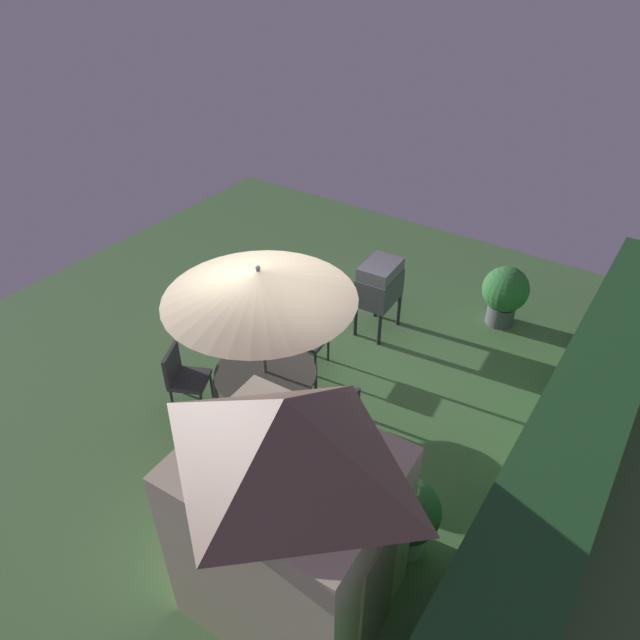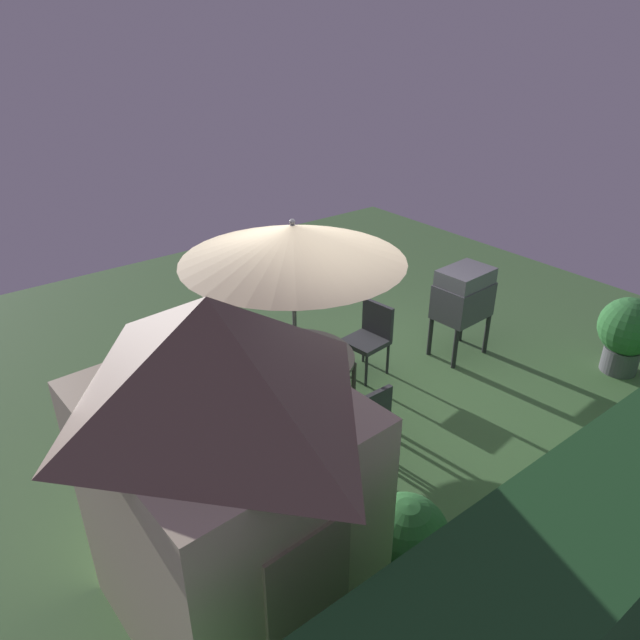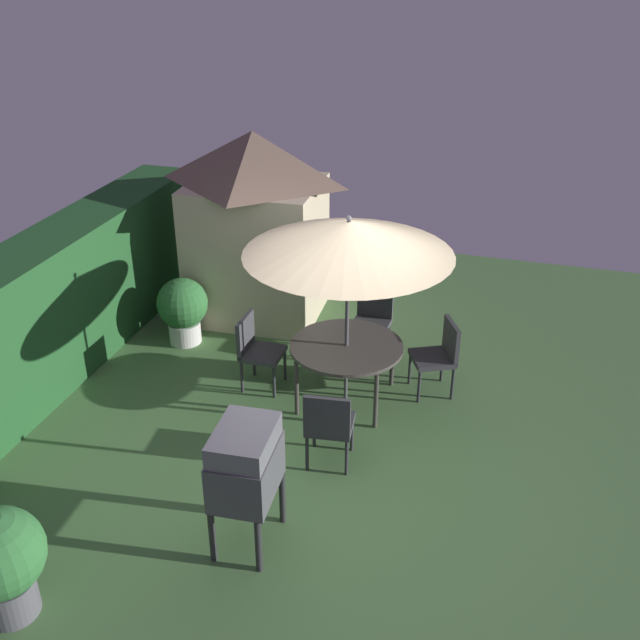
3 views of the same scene
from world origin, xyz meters
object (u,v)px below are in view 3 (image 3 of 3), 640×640
Objects in this scene: garden_shed at (256,225)px; patio_table at (346,349)px; bbq_grill at (245,464)px; chair_toward_house at (256,347)px; chair_near_shed at (329,423)px; chair_toward_hedge at (372,318)px; potted_plant_by_shed at (183,307)px; chair_far_side at (440,353)px; potted_plant_by_grill at (0,559)px; patio_umbrella at (348,238)px.

garden_shed is 2.61m from patio_table.
chair_toward_house is (2.43, 0.84, -0.33)m from bbq_grill.
chair_near_shed reaches higher than patio_table.
chair_near_shed is 2.35m from chair_toward_hedge.
garden_shed is 1.50m from potted_plant_by_shed.
potted_plant_by_shed is at bearing 98.97° from chair_toward_hedge.
garden_shed is 2.89× the size of chair_toward_house.
bbq_grill reaches higher than chair_toward_hedge.
bbq_grill is at bearing -146.02° from potted_plant_by_shed.
potted_plant_by_grill reaches higher than chair_far_side.
chair_far_side is (-1.34, -2.75, -0.81)m from garden_shed.
potted_plant_by_shed is at bearing 72.97° from patio_umbrella.
potted_plant_by_grill reaches higher than chair_toward_house.
garden_shed reaches higher than potted_plant_by_shed.
patio_umbrella is 2.51× the size of chair_far_side.
chair_near_shed is 0.91× the size of potted_plant_by_grill.
bbq_grill is at bearing 173.99° from patio_table.
patio_table is at bearing -176.42° from patio_umbrella.
chair_toward_hedge is (1.12, -0.05, -1.49)m from patio_umbrella.
chair_near_shed is at bearing -37.86° from potted_plant_by_grill.
chair_toward_hedge is at bearing 55.84° from chair_far_side.
garden_shed is 2.63× the size of potted_plant_by_grill.
patio_umbrella is 1.88× the size of bbq_grill.
chair_toward_hedge is 2.47m from potted_plant_by_shed.
chair_far_side and potted_plant_by_shed have the same top height.
chair_toward_hedge is (1.12, -0.05, -0.15)m from patio_table.
potted_plant_by_shed is at bearing 33.98° from bbq_grill.
chair_far_side reaches higher than patio_table.
garden_shed is 2.09m from chair_toward_hedge.
patio_umbrella is at bearing -89.80° from chair_toward_house.
bbq_grill reaches higher than chair_far_side.
bbq_grill is at bearing 161.87° from chair_near_shed.
potted_plant_by_shed is (0.74, 1.30, -0.01)m from chair_toward_house.
potted_plant_by_grill is (-4.18, 2.79, 0.04)m from chair_far_side.
patio_umbrella reaches higher than patio_table.
bbq_grill is 3.83m from potted_plant_by_shed.
bbq_grill reaches higher than chair_near_shed.
garden_shed is at bearing -0.39° from potted_plant_by_grill.
chair_toward_house is at bearing 45.23° from chair_near_shed.
patio_table is at bearing -136.04° from garden_shed.
garden_shed is 4.53m from bbq_grill.
chair_toward_house is 1.00× the size of potted_plant_by_shed.
garden_shed is 2.89× the size of chair_far_side.
chair_toward_house is at bearing 134.39° from chair_toward_hedge.
chair_toward_hedge is (0.64, 0.95, 0.00)m from chair_far_side.
patio_table is at bearing -6.01° from bbq_grill.
patio_umbrella is (0.00, 0.00, 1.34)m from patio_table.
chair_toward_house is 0.91× the size of potted_plant_by_grill.
garden_shed is at bearing 68.84° from chair_toward_hedge.
garden_shed is 2.61m from patio_umbrella.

